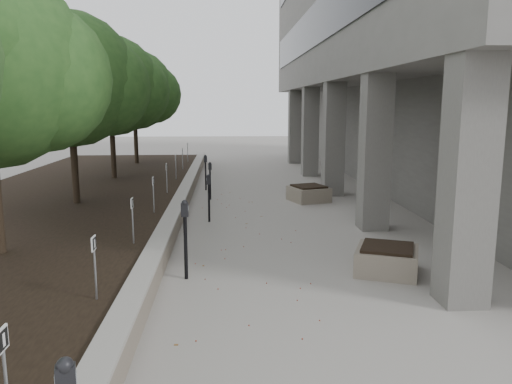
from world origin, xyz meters
name	(u,v)px	position (x,y,z in m)	size (l,w,h in m)	color
ground	(258,336)	(0.00, 0.00, 0.00)	(90.00, 90.00, 0.00)	gray
retaining_wall	(182,200)	(-1.82, 9.00, 0.25)	(0.39, 26.00, 0.50)	gray
planting_bed	(64,203)	(-5.50, 9.00, 0.20)	(7.00, 26.00, 0.40)	black
crabapple_tree_3	(71,108)	(-4.80, 8.00, 3.12)	(4.60, 4.00, 5.44)	#244C1D
crabapple_tree_4	(111,107)	(-4.80, 13.00, 3.12)	(4.60, 4.00, 5.44)	#244C1D
crabapple_tree_5	(134,107)	(-4.80, 18.00, 3.12)	(4.60, 4.00, 5.44)	#244C1D
parking_sign_1	(6,380)	(-2.35, -2.50, 0.88)	(0.04, 0.22, 0.96)	black
parking_sign_2	(95,268)	(-2.35, 0.50, 0.88)	(0.04, 0.22, 0.96)	black
parking_sign_3	(133,221)	(-2.35, 3.50, 0.88)	(0.04, 0.22, 0.96)	black
parking_sign_4	(154,195)	(-2.35, 6.50, 0.88)	(0.04, 0.22, 0.96)	black
parking_sign_5	(167,178)	(-2.35, 9.50, 0.88)	(0.04, 0.22, 0.96)	black
parking_sign_6	(176,167)	(-2.35, 12.50, 0.88)	(0.04, 0.22, 0.96)	black
parking_sign_7	(183,158)	(-2.35, 15.50, 0.88)	(0.04, 0.22, 0.96)	black
parking_sign_8	(188,152)	(-2.35, 18.50, 0.88)	(0.04, 0.22, 0.96)	black
parking_meter_2	(185,240)	(-1.19, 2.42, 0.76)	(0.15, 0.11, 1.51)	black
parking_meter_3	(209,198)	(-0.91, 7.03, 0.67)	(0.13, 0.09, 1.34)	black
parking_meter_4	(210,181)	(-0.98, 10.35, 0.65)	(0.13, 0.09, 1.30)	black
parking_meter_5	(206,173)	(-1.21, 12.27, 0.68)	(0.13, 0.10, 1.36)	black
planter_front	(387,259)	(2.68, 2.54, 0.27)	(1.15, 1.15, 0.53)	gray
planter_back	(309,193)	(2.35, 9.86, 0.27)	(1.15, 1.15, 0.54)	gray
berry_scatter	(240,240)	(-0.10, 5.00, 0.01)	(3.30, 14.10, 0.02)	maroon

